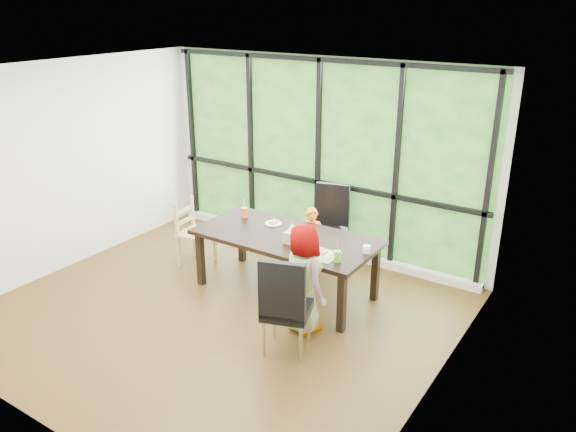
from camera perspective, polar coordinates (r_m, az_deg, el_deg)
The scene contains 23 objects.
ground at distance 6.68m, azimuth -6.89°, elevation -9.59°, with size 5.00×5.00×0.00m, color black.
back_wall at distance 7.87m, azimuth 3.25°, elevation 5.99°, with size 5.00×5.00×0.00m, color silver.
foliage_backdrop at distance 7.85m, azimuth 3.18°, elevation 5.96°, with size 4.80×0.02×2.65m, color #184E18.
window_mullions at distance 7.82m, azimuth 3.03°, elevation 5.90°, with size 4.80×0.06×2.65m, color black, non-canonical shape.
window_sill at distance 8.22m, azimuth 2.71°, elevation -2.94°, with size 4.80×0.12×0.10m, color silver.
dining_table at distance 6.91m, azimuth -0.24°, elevation -4.82°, with size 2.19×1.04×0.75m, color black.
chair_window_leather at distance 7.59m, azimuth 4.11°, elevation -1.06°, with size 0.46×0.46×1.08m, color black.
chair_interior_leather at distance 5.73m, azimuth -0.10°, elevation -8.75°, with size 0.46×0.46×1.08m, color black.
chair_end_beech at distance 7.69m, azimuth -9.22°, elevation -1.71°, with size 0.42×0.40×0.90m, color tan.
child_toddler at distance 7.36m, azimuth 2.45°, elevation -2.52°, with size 0.33×0.22×0.90m, color orange.
child_older at distance 6.05m, azimuth 1.84°, elevation -6.33°, with size 0.59×0.39×1.21m, color slate.
placemat at distance 6.27m, azimuth 2.98°, elevation -3.82°, with size 0.46×0.34×0.01m, color tan.
plate_far at distance 7.09m, azimuth -1.48°, elevation -0.75°, with size 0.21×0.21×0.01m, color white.
plate_near at distance 6.27m, azimuth 3.50°, elevation -3.81°, with size 0.21×0.21×0.01m, color white.
orange_cup at distance 7.30m, azimuth -4.39°, elevation 0.35°, with size 0.08×0.08×0.13m, color orange.
green_cup at distance 6.10m, azimuth 4.99°, elevation -4.05°, with size 0.08×0.08×0.12m, color #60C73A.
white_mug at distance 6.34m, azimuth 7.90°, elevation -3.32°, with size 0.08×0.08×0.08m, color white.
tissue_box at distance 6.53m, azimuth 0.42°, elevation -2.15°, with size 0.16×0.16×0.13m, color tan.
crepe_rolls_far at distance 7.08m, azimuth -1.48°, elevation -0.56°, with size 0.10×0.12×0.04m, color tan, non-canonical shape.
crepe_rolls_near at distance 6.26m, azimuth 3.51°, elevation -3.60°, with size 0.10×0.12×0.04m, color tan, non-canonical shape.
straw_white at distance 7.27m, azimuth -4.41°, elevation 1.12°, with size 0.01×0.01×0.20m, color white.
straw_pink at distance 6.05m, azimuth 5.02°, elevation -3.18°, with size 0.01×0.01×0.20m, color pink.
tissue at distance 6.48m, azimuth 0.42°, elevation -1.16°, with size 0.12×0.12×0.11m, color white.
Camera 1 is at (3.79, -4.34, 3.39)m, focal length 35.38 mm.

